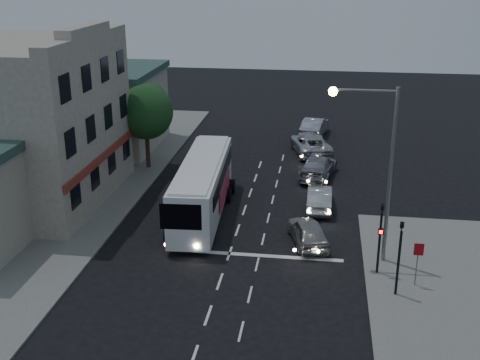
# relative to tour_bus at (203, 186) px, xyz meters

# --- Properties ---
(ground) EXTENTS (120.00, 120.00, 0.00)m
(ground) POSITION_rel_tour_bus_xyz_m (2.40, -6.88, -1.89)
(ground) COLOR black
(sidewalk_far) EXTENTS (12.00, 50.00, 0.12)m
(sidewalk_far) POSITION_rel_tour_bus_xyz_m (-10.60, 1.12, -1.83)
(sidewalk_far) COLOR slate
(sidewalk_far) RESTS_ON ground
(road_markings) EXTENTS (8.00, 30.55, 0.01)m
(road_markings) POSITION_rel_tour_bus_xyz_m (3.69, -3.57, -1.88)
(road_markings) COLOR silver
(road_markings) RESTS_ON ground
(tour_bus) EXTENTS (2.99, 11.47, 3.49)m
(tour_bus) POSITION_rel_tour_bus_xyz_m (0.00, 0.00, 0.00)
(tour_bus) COLOR white
(tour_bus) RESTS_ON ground
(car_suv) EXTENTS (2.72, 4.49, 1.43)m
(car_suv) POSITION_rel_tour_bus_xyz_m (6.47, -3.08, -1.17)
(car_suv) COLOR #A2A2A2
(car_suv) RESTS_ON ground
(car_sedan_a) EXTENTS (1.50, 4.26, 1.40)m
(car_sedan_a) POSITION_rel_tour_bus_xyz_m (7.01, 2.05, -1.18)
(car_sedan_a) COLOR silver
(car_sedan_a) RESTS_ON ground
(car_sedan_b) EXTENTS (2.98, 5.58, 1.54)m
(car_sedan_b) POSITION_rel_tour_bus_xyz_m (6.80, 7.98, -1.12)
(car_sedan_b) COLOR gray
(car_sedan_b) RESTS_ON ground
(car_sedan_c) EXTENTS (3.88, 6.15, 1.58)m
(car_sedan_c) POSITION_rel_tour_bus_xyz_m (6.12, 13.58, -1.10)
(car_sedan_c) COLOR #B4B3BB
(car_sedan_c) RESTS_ON ground
(car_extra) EXTENTS (2.61, 5.27, 1.66)m
(car_extra) POSITION_rel_tour_bus_xyz_m (6.30, 18.84, -1.06)
(car_extra) COLOR #A0A0B2
(car_extra) RESTS_ON ground
(traffic_signal_main) EXTENTS (0.25, 0.35, 4.10)m
(traffic_signal_main) POSITION_rel_tour_bus_xyz_m (10.00, -6.10, 0.53)
(traffic_signal_main) COLOR black
(traffic_signal_main) RESTS_ON sidewalk_near
(traffic_signal_side) EXTENTS (0.18, 0.15, 4.10)m
(traffic_signal_side) POSITION_rel_tour_bus_xyz_m (10.70, -8.08, 0.53)
(traffic_signal_side) COLOR black
(traffic_signal_side) RESTS_ON sidewalk_near
(regulatory_sign) EXTENTS (0.45, 0.12, 2.20)m
(regulatory_sign) POSITION_rel_tour_bus_xyz_m (11.70, -7.12, -0.29)
(regulatory_sign) COLOR slate
(regulatory_sign) RESTS_ON sidewalk_near
(streetlight) EXTENTS (3.32, 0.44, 9.00)m
(streetlight) POSITION_rel_tour_bus_xyz_m (9.74, -4.68, 3.85)
(streetlight) COLOR slate
(streetlight) RESTS_ON sidewalk_near
(main_building) EXTENTS (10.12, 12.00, 11.00)m
(main_building) POSITION_rel_tour_bus_xyz_m (-11.56, 1.12, 3.27)
(main_building) COLOR gray
(main_building) RESTS_ON sidewalk_far
(low_building_north) EXTENTS (9.40, 9.40, 6.50)m
(low_building_north) POSITION_rel_tour_bus_xyz_m (-11.10, 13.12, 1.50)
(low_building_north) COLOR #9E9784
(low_building_north) RESTS_ON sidewalk_far
(street_tree) EXTENTS (4.00, 4.00, 6.20)m
(street_tree) POSITION_rel_tour_bus_xyz_m (-5.81, 8.14, 2.61)
(street_tree) COLOR black
(street_tree) RESTS_ON sidewalk_far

